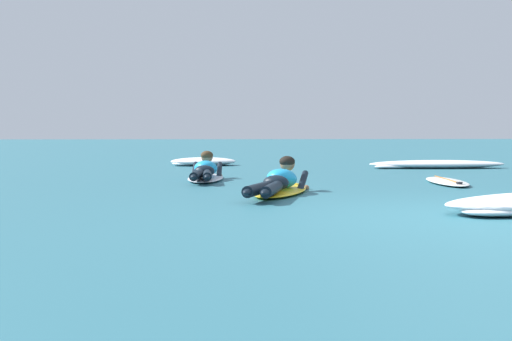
# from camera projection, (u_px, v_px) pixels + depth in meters

# --- Properties ---
(ground_plane) EXTENTS (120.00, 120.00, 0.00)m
(ground_plane) POSITION_uv_depth(u_px,v_px,m) (314.00, 167.00, 16.46)
(ground_plane) COLOR #2D6B7A
(surfer_near) EXTENTS (1.25, 2.57, 0.53)m
(surfer_near) POSITION_uv_depth(u_px,v_px,m) (279.00, 184.00, 9.17)
(surfer_near) COLOR yellow
(surfer_near) RESTS_ON ground
(surfer_far) EXTENTS (0.77, 2.60, 0.54)m
(surfer_far) POSITION_uv_depth(u_px,v_px,m) (205.00, 173.00, 11.83)
(surfer_far) COLOR silver
(surfer_far) RESTS_ON ground
(drifting_surfboard) EXTENTS (0.78, 2.06, 0.16)m
(drifting_surfboard) POSITION_uv_depth(u_px,v_px,m) (447.00, 181.00, 11.06)
(drifting_surfboard) COLOR white
(drifting_surfboard) RESTS_ON ground
(whitewater_mid_left) EXTENTS (1.67, 1.23, 0.20)m
(whitewater_mid_left) POSITION_uv_depth(u_px,v_px,m) (203.00, 162.00, 17.01)
(whitewater_mid_left) COLOR white
(whitewater_mid_left) RESTS_ON ground
(whitewater_mid_right) EXTENTS (3.15, 0.97, 0.19)m
(whitewater_mid_right) POSITION_uv_depth(u_px,v_px,m) (437.00, 164.00, 15.73)
(whitewater_mid_right) COLOR white
(whitewater_mid_right) RESTS_ON ground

